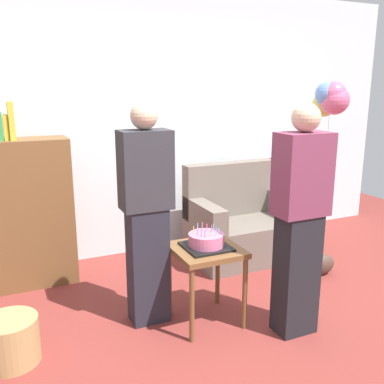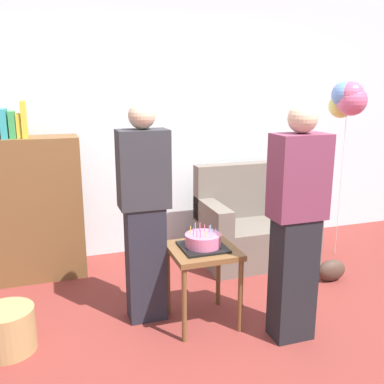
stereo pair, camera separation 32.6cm
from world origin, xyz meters
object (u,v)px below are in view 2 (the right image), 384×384
object	(u,v)px
bookshelf	(36,206)
person_holding_cake	(296,225)
wicker_basket	(8,330)
handbag	(331,270)
couch	(253,226)
person_blowing_candles	(144,213)
side_table	(203,259)
birthday_cake	(203,242)
balloon_bunch	(348,99)

from	to	relation	value
bookshelf	person_holding_cake	bearing A→B (deg)	-43.80
wicker_basket	handbag	size ratio (longest dim) A/B	1.29
wicker_basket	couch	bearing A→B (deg)	22.31
person_blowing_candles	person_holding_cake	xyz separation A→B (m)	(0.91, -0.58, 0.00)
side_table	person_holding_cake	distance (m)	0.73
couch	birthday_cake	size ratio (longest dim) A/B	3.44
birthday_cake	balloon_bunch	xyz separation A→B (m)	(1.77, 0.79, 0.97)
handbag	bookshelf	bearing A→B (deg)	159.26
person_blowing_candles	balloon_bunch	size ratio (longest dim) A/B	0.92
bookshelf	side_table	xyz separation A→B (m)	(1.16, -1.23, -0.18)
side_table	wicker_basket	world-z (taller)	side_table
person_holding_cake	balloon_bunch	xyz separation A→B (m)	(1.24, 1.17, 0.77)
birthday_cake	person_holding_cake	size ratio (longest dim) A/B	0.20
bookshelf	balloon_bunch	size ratio (longest dim) A/B	0.91
couch	wicker_basket	distance (m)	2.46
birthday_cake	handbag	xyz separation A→B (m)	(1.35, 0.28, -0.54)
bookshelf	person_holding_cake	distance (m)	2.34
person_holding_cake	balloon_bunch	size ratio (longest dim) A/B	0.92
side_table	person_holding_cake	size ratio (longest dim) A/B	0.36
birthday_cake	person_holding_cake	xyz separation A→B (m)	(0.52, -0.38, 0.19)
bookshelf	side_table	world-z (taller)	bookshelf
person_blowing_candles	balloon_bunch	distance (m)	2.36
birthday_cake	bookshelf	bearing A→B (deg)	133.25
bookshelf	birthday_cake	bearing A→B (deg)	-46.75
person_holding_cake	handbag	bearing A→B (deg)	-127.51
couch	birthday_cake	distance (m)	1.39
couch	person_blowing_candles	xyz separation A→B (m)	(-1.29, -0.80, 0.49)
birthday_cake	couch	bearing A→B (deg)	47.61
side_table	wicker_basket	distance (m)	1.41
couch	wicker_basket	bearing A→B (deg)	-157.69
wicker_basket	handbag	distance (m)	2.72
person_blowing_candles	person_holding_cake	size ratio (longest dim) A/B	1.00
couch	person_blowing_candles	distance (m)	1.60
side_table	handbag	world-z (taller)	side_table
balloon_bunch	handbag	bearing A→B (deg)	-129.15
birthday_cake	wicker_basket	bearing A→B (deg)	177.18
bookshelf	balloon_bunch	distance (m)	3.10
handbag	balloon_bunch	xyz separation A→B (m)	(0.41, 0.51, 1.51)
side_table	handbag	xyz separation A→B (m)	(1.35, 0.28, -0.40)
side_table	birthday_cake	distance (m)	0.14
balloon_bunch	person_holding_cake	bearing A→B (deg)	-136.65
bookshelf	person_blowing_candles	size ratio (longest dim) A/B	0.99
bookshelf	handbag	xyz separation A→B (m)	(2.51, -0.95, -0.58)
side_table	person_holding_cake	world-z (taller)	person_holding_cake
handbag	balloon_bunch	distance (m)	1.64
person_blowing_candles	wicker_basket	xyz separation A→B (m)	(-0.98, -0.13, -0.68)
bookshelf	wicker_basket	bearing A→B (deg)	-99.74
person_blowing_candles	wicker_basket	world-z (taller)	person_blowing_candles
bookshelf	handbag	bearing A→B (deg)	-20.74
person_blowing_candles	person_holding_cake	world-z (taller)	same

